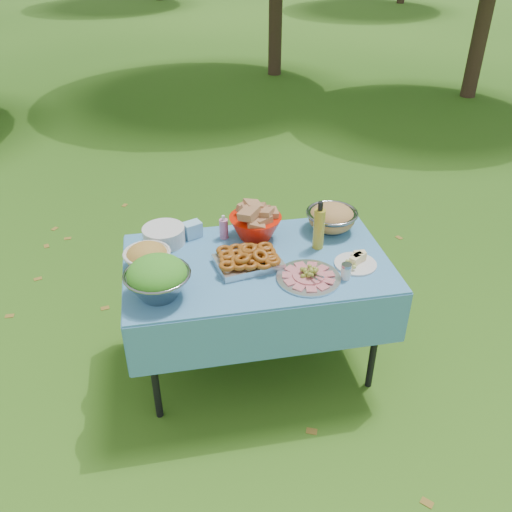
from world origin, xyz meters
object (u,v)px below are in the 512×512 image
at_px(salad_bowl, 157,278).
at_px(pasta_bowl_steel, 332,217).
at_px(charcuterie_platter, 309,273).
at_px(plate_stack, 164,235).
at_px(oil_bottle, 319,225).
at_px(bread_bowl, 255,221).
at_px(picnic_table, 257,315).

bearing_deg(salad_bowl, pasta_bowl_steel, 24.66).
bearing_deg(charcuterie_platter, salad_bowl, -179.82).
distance_m(plate_stack, oil_bottle, 0.90).
height_order(plate_stack, charcuterie_platter, plate_stack).
bearing_deg(pasta_bowl_steel, plate_stack, 178.33).
distance_m(plate_stack, charcuterie_platter, 0.89).
height_order(salad_bowl, oil_bottle, oil_bottle).
distance_m(pasta_bowl_steel, oil_bottle, 0.24).
height_order(plate_stack, pasta_bowl_steel, pasta_bowl_steel).
bearing_deg(bread_bowl, charcuterie_platter, -67.83).
relative_size(picnic_table, oil_bottle, 4.99).
relative_size(salad_bowl, plate_stack, 1.35).
distance_m(charcuterie_platter, oil_bottle, 0.34).
relative_size(salad_bowl, pasta_bowl_steel, 1.08).
distance_m(picnic_table, pasta_bowl_steel, 0.74).
xyz_separation_m(salad_bowl, plate_stack, (0.05, 0.51, -0.06)).
relative_size(picnic_table, plate_stack, 5.96).
height_order(picnic_table, bread_bowl, bread_bowl).
height_order(picnic_table, pasta_bowl_steel, pasta_bowl_steel).
bearing_deg(pasta_bowl_steel, charcuterie_platter, -119.56).
bearing_deg(oil_bottle, pasta_bowl_steel, 53.66).
bearing_deg(picnic_table, plate_stack, 149.23).
bearing_deg(picnic_table, pasta_bowl_steel, 27.62).
relative_size(plate_stack, oil_bottle, 0.84).
bearing_deg(oil_bottle, plate_stack, 166.03).
xyz_separation_m(salad_bowl, charcuterie_platter, (0.78, 0.00, -0.07)).
bearing_deg(salad_bowl, bread_bowl, 39.52).
distance_m(salad_bowl, charcuterie_platter, 0.79).
bearing_deg(charcuterie_platter, bread_bowl, 112.17).
height_order(picnic_table, salad_bowl, salad_bowl).
xyz_separation_m(salad_bowl, pasta_bowl_steel, (1.06, 0.48, -0.03)).
distance_m(salad_bowl, pasta_bowl_steel, 1.16).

